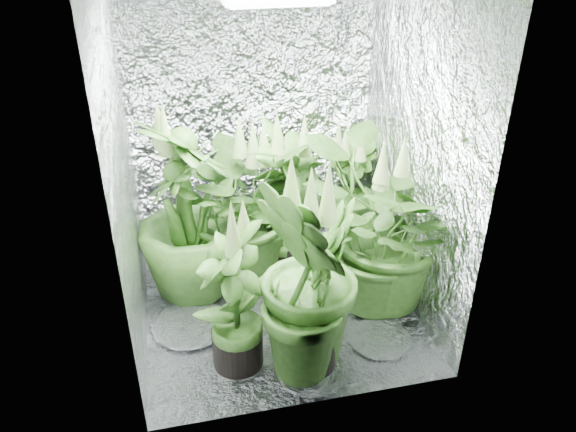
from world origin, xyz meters
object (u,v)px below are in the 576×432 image
(plant_a, at_px, (245,207))
(plant_f, at_px, (235,297))
(plant_d, at_px, (188,213))
(plant_g, at_px, (310,281))
(circulation_fan, at_px, (359,252))
(plant_e, at_px, (385,231))
(plant_b, at_px, (287,203))
(plant_c, at_px, (348,191))

(plant_a, distance_m, plant_f, 0.83)
(plant_d, relative_size, plant_g, 1.01)
(plant_a, relative_size, plant_g, 0.90)
(plant_f, bearing_deg, circulation_fan, 36.88)
(plant_e, xyz_separation_m, circulation_fan, (0.01, 0.40, -0.40))
(plant_b, bearing_deg, plant_c, 30.93)
(plant_f, height_order, plant_g, plant_g)
(plant_b, bearing_deg, circulation_fan, -9.47)
(plant_b, distance_m, plant_e, 0.67)
(plant_a, distance_m, circulation_fan, 0.84)
(plant_g, relative_size, circulation_fan, 3.68)
(plant_a, xyz_separation_m, plant_f, (-0.18, -0.81, -0.08))
(plant_b, bearing_deg, plant_g, -95.47)
(plant_e, bearing_deg, plant_a, 145.31)
(circulation_fan, bearing_deg, plant_f, -151.92)
(plant_g, xyz_separation_m, circulation_fan, (0.57, 0.82, -0.43))
(plant_e, bearing_deg, plant_b, 134.44)
(plant_b, relative_size, plant_c, 1.28)
(plant_c, xyz_separation_m, plant_e, (-0.03, -0.78, 0.13))
(plant_c, height_order, plant_f, plant_f)
(plant_f, xyz_separation_m, circulation_fan, (0.92, 0.69, -0.30))
(plant_a, height_order, plant_g, plant_g)
(plant_b, xyz_separation_m, plant_c, (0.51, 0.30, -0.12))
(plant_a, relative_size, plant_f, 1.14)
(plant_g, bearing_deg, plant_c, 63.82)
(plant_e, relative_size, plant_g, 0.92)
(plant_d, bearing_deg, plant_b, 7.51)
(plant_d, xyz_separation_m, plant_e, (1.10, -0.40, -0.03))
(plant_d, relative_size, plant_e, 1.09)
(plant_b, height_order, circulation_fan, plant_b)
(plant_a, bearing_deg, plant_g, -78.94)
(plant_b, height_order, plant_e, plant_b)
(plant_c, relative_size, plant_g, 0.73)
(plant_a, bearing_deg, plant_f, -102.42)
(plant_g, bearing_deg, plant_e, 37.06)
(plant_c, distance_m, plant_g, 1.35)
(plant_c, distance_m, plant_d, 1.21)
(plant_a, distance_m, plant_e, 0.90)
(plant_b, distance_m, plant_d, 0.63)
(plant_c, distance_m, plant_f, 1.44)
(plant_g, bearing_deg, plant_d, 123.36)
(plant_g, distance_m, circulation_fan, 1.09)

